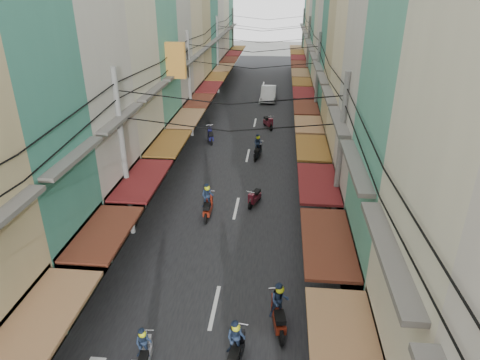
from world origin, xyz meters
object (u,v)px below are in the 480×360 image
Objects in this scene: bicycle at (387,250)px; market_umbrella at (422,288)px; white_car at (268,100)px; traffic_sign at (382,274)px.

bicycle is 5.85m from market_umbrella.
traffic_sign reaches higher than white_car.
white_car is 2.09× the size of market_umbrella.
white_car is 33.65m from market_umbrella.
bicycle is 0.47× the size of traffic_sign.
market_umbrella reaches higher than white_car.
white_car reaches higher than bicycle.
white_car is 28.34m from bicycle.
market_umbrella reaches higher than bicycle.
bicycle is at bearing 72.64° from traffic_sign.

